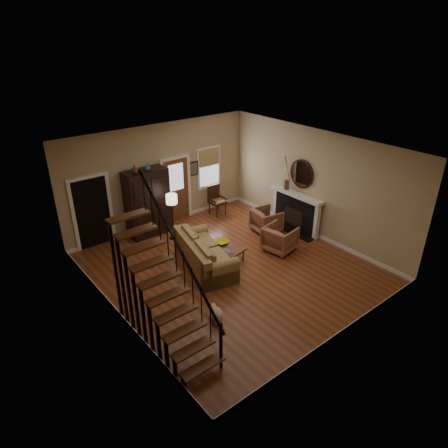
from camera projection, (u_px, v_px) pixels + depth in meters
room at (179, 201)px, 11.17m from camera, size 7.00×7.33×3.30m
staircase at (162, 276)px, 7.67m from camera, size 0.94×2.80×3.20m
fireplace at (297, 208)px, 12.61m from camera, size 0.33×1.95×2.30m
armoire at (147, 203)px, 12.18m from camera, size 1.30×0.60×2.10m
vase_a at (135, 169)px, 11.39m from camera, size 0.24×0.24×0.25m
vase_b at (147, 167)px, 11.63m from camera, size 0.20×0.20×0.21m
sofa at (205, 253)px, 10.71m from camera, size 1.47×2.42×0.84m
coffee_table at (224, 253)px, 11.14m from camera, size 0.86×1.22×0.43m
bowl at (222, 242)px, 11.16m from camera, size 0.38×0.38×0.09m
books at (227, 251)px, 10.76m from camera, size 0.21×0.28×0.05m
armchair_left at (280, 239)px, 11.54m from camera, size 0.97×0.95×0.76m
armchair_right at (266, 220)px, 12.63m from camera, size 0.95×0.93×0.75m
floor_lamp at (173, 217)px, 12.02m from camera, size 0.44×0.44×1.46m
side_chair at (217, 201)px, 13.71m from camera, size 0.54×0.54×1.02m
dog at (216, 315)px, 8.82m from camera, size 0.39×0.53×0.35m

